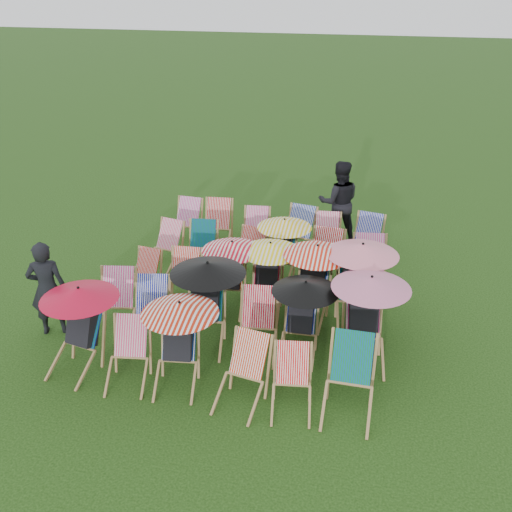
% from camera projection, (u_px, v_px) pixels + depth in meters
% --- Properties ---
extents(ground, '(100.00, 100.00, 0.00)m').
position_uv_depth(ground, '(246.00, 311.00, 10.14)').
color(ground, black).
rests_on(ground, ground).
extents(deckchair_0, '(1.14, 1.21, 1.35)m').
position_uv_depth(deckchair_0, '(77.00, 328.00, 8.38)').
color(deckchair_0, '#9E7A4A').
rests_on(deckchair_0, ground).
extents(deckchair_1, '(0.72, 0.91, 0.90)m').
position_uv_depth(deckchair_1, '(128.00, 355.00, 8.22)').
color(deckchair_1, '#9E7A4A').
rests_on(deckchair_1, ground).
extents(deckchair_2, '(1.10, 1.18, 1.31)m').
position_uv_depth(deckchair_2, '(177.00, 343.00, 8.08)').
color(deckchair_2, '#9E7A4A').
rests_on(deckchair_2, ground).
extents(deckchair_3, '(0.76, 0.95, 0.94)m').
position_uv_depth(deckchair_3, '(242.00, 375.00, 7.80)').
color(deckchair_3, '#9E7A4A').
rests_on(deckchair_3, ground).
extents(deckchair_4, '(0.67, 0.86, 0.85)m').
position_uv_depth(deckchair_4, '(292.00, 383.00, 7.70)').
color(deckchair_4, '#9E7A4A').
rests_on(deckchair_4, ground).
extents(deckchair_5, '(0.69, 0.96, 1.03)m').
position_uv_depth(deckchair_5, '(349.00, 382.00, 7.59)').
color(deckchair_5, '#9E7A4A').
rests_on(deckchair_5, ground).
extents(deckchair_6, '(0.82, 1.02, 1.00)m').
position_uv_depth(deckchair_6, '(115.00, 305.00, 9.37)').
color(deckchair_6, '#9E7A4A').
rests_on(deckchair_6, ground).
extents(deckchair_7, '(0.80, 0.99, 0.96)m').
position_uv_depth(deckchair_7, '(150.00, 313.00, 9.19)').
color(deckchair_7, '#9E7A4A').
rests_on(deckchair_7, ground).
extents(deckchair_8, '(1.19, 1.28, 1.41)m').
position_uv_depth(deckchair_8, '(205.00, 303.00, 8.94)').
color(deckchair_8, '#9E7A4A').
rests_on(deckchair_8, ground).
extents(deckchair_9, '(0.75, 0.97, 0.97)m').
position_uv_depth(deckchair_9, '(257.00, 326.00, 8.84)').
color(deckchair_9, '#9E7A4A').
rests_on(deckchair_9, ground).
extents(deckchair_10, '(1.04, 1.09, 1.23)m').
position_uv_depth(deckchair_10, '(301.00, 318.00, 8.75)').
color(deckchair_10, '#9E7A4A').
rests_on(deckchair_10, ground).
extents(deckchair_11, '(1.18, 1.28, 1.41)m').
position_uv_depth(deckchair_11, '(366.00, 319.00, 8.55)').
color(deckchair_11, '#9E7A4A').
rests_on(deckchair_11, ground).
extents(deckchair_12, '(0.64, 0.82, 0.82)m').
position_uv_depth(deckchair_12, '(142.00, 276.00, 10.44)').
color(deckchair_12, '#9E7A4A').
rests_on(deckchair_12, ground).
extents(deckchair_13, '(0.68, 0.90, 0.93)m').
position_uv_depth(deckchair_13, '(182.00, 280.00, 10.19)').
color(deckchair_13, '#9E7A4A').
rests_on(deckchair_13, ground).
extents(deckchair_14, '(1.06, 1.12, 1.26)m').
position_uv_depth(deckchair_14, '(229.00, 275.00, 9.96)').
color(deckchair_14, '#9E7A4A').
rests_on(deckchair_14, ground).
extents(deckchair_15, '(1.06, 1.12, 1.26)m').
position_uv_depth(deckchair_15, '(267.00, 276.00, 9.91)').
color(deckchair_15, '#9E7A4A').
rests_on(deckchair_15, ground).
extents(deckchair_16, '(1.14, 1.20, 1.35)m').
position_uv_depth(deckchair_16, '(312.00, 282.00, 9.64)').
color(deckchair_16, '#9E7A4A').
rests_on(deckchair_16, ground).
extents(deckchair_17, '(1.21, 1.31, 1.43)m').
position_uv_depth(deckchair_17, '(358.00, 283.00, 9.49)').
color(deckchair_17, '#9E7A4A').
rests_on(deckchair_17, ground).
extents(deckchair_18, '(0.76, 0.94, 0.91)m').
position_uv_depth(deckchair_18, '(164.00, 247.00, 11.44)').
color(deckchair_18, '#9E7A4A').
rests_on(deckchair_18, ground).
extents(deckchair_19, '(0.73, 0.95, 0.95)m').
position_uv_depth(deckchair_19, '(201.00, 249.00, 11.29)').
color(deckchair_19, '#9E7A4A').
rests_on(deckchair_19, ground).
extents(deckchair_20, '(0.78, 0.97, 0.95)m').
position_uv_depth(deckchair_20, '(247.00, 257.00, 10.99)').
color(deckchair_20, '#9E7A4A').
rests_on(deckchair_20, ground).
extents(deckchair_21, '(1.04, 1.09, 1.23)m').
position_uv_depth(deckchair_21, '(281.00, 249.00, 10.90)').
color(deckchair_21, '#9E7A4A').
rests_on(deckchair_21, ground).
extents(deckchair_22, '(0.75, 0.99, 1.02)m').
position_uv_depth(deckchair_22, '(324.00, 261.00, 10.76)').
color(deckchair_22, '#9E7A4A').
rests_on(deckchair_22, ground).
extents(deckchair_23, '(0.79, 1.02, 1.02)m').
position_uv_depth(deckchair_23, '(370.00, 268.00, 10.50)').
color(deckchair_23, '#9E7A4A').
rests_on(deckchair_23, ground).
extents(deckchair_24, '(0.67, 0.91, 0.95)m').
position_uv_depth(deckchair_24, '(185.00, 224.00, 12.43)').
color(deckchair_24, '#9E7A4A').
rests_on(deckchair_24, ground).
extents(deckchair_25, '(0.74, 0.97, 0.99)m').
position_uv_depth(deckchair_25, '(216.00, 226.00, 12.27)').
color(deckchair_25, '#9E7A4A').
rests_on(deckchair_25, ground).
extents(deckchair_26, '(0.69, 0.90, 0.92)m').
position_uv_depth(deckchair_26, '(255.00, 233.00, 12.04)').
color(deckchair_26, '#9E7A4A').
rests_on(deckchair_26, ground).
extents(deckchair_27, '(0.83, 1.03, 1.00)m').
position_uv_depth(deckchair_27, '(296.00, 234.00, 11.88)').
color(deckchair_27, '#9E7A4A').
rests_on(deckchair_27, ground).
extents(deckchair_28, '(0.69, 0.91, 0.93)m').
position_uv_depth(deckchair_28, '(327.00, 239.00, 11.74)').
color(deckchair_28, '#9E7A4A').
rests_on(deckchair_28, ground).
extents(deckchair_29, '(0.78, 0.98, 0.96)m').
position_uv_depth(deckchair_29, '(365.00, 241.00, 11.61)').
color(deckchair_29, '#9E7A4A').
rests_on(deckchair_29, ground).
extents(person_left, '(0.71, 0.59, 1.65)m').
position_uv_depth(person_left, '(47.00, 289.00, 9.20)').
color(person_left, black).
rests_on(person_left, ground).
extents(person_rear, '(1.02, 0.87, 1.85)m').
position_uv_depth(person_rear, '(339.00, 202.00, 12.37)').
color(person_rear, black).
rests_on(person_rear, ground).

